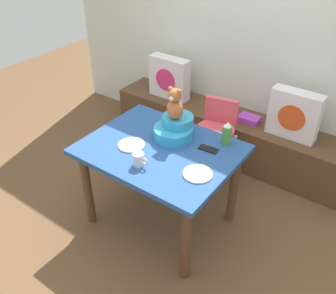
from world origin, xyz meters
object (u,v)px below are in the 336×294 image
Objects in this scene: dining_table at (160,160)px; cell_phone at (208,149)px; book_stack at (249,119)px; ketchup_bottle at (227,134)px; dinner_plate_far at (198,174)px; teddy_bear at (175,104)px; pillow_floral_right at (294,115)px; highchair at (216,131)px; infant_seat_teal at (174,128)px; dinner_plate_near at (131,145)px; coffee_mug at (139,160)px; pillow_floral_left at (169,78)px.

dining_table is 0.37m from cell_phone.
ketchup_bottle is (0.18, -0.86, 0.34)m from book_stack.
dinner_plate_far is (0.02, -0.44, -0.08)m from ketchup_bottle.
cell_phone is (0.30, 0.00, -0.27)m from teddy_bear.
highchair is (-0.54, -0.42, -0.16)m from pillow_floral_right.
dinner_plate_near is at bearing -122.67° from infant_seat_teal.
ketchup_bottle reaches higher than coffee_mug.
highchair is 0.94m from dinner_plate_far.
highchair is 0.75m from teddy_bear.
highchair is 3.16× the size of teddy_bear.
dinner_plate_near is at bearing -122.72° from teddy_bear.
infant_seat_teal is (-0.00, 0.19, 0.19)m from dining_table.
teddy_bear is at bearing -90.00° from infant_seat_teal.
ketchup_bottle is at bearing 21.17° from infant_seat_teal.
dinner_plate_far is at bearing -69.01° from highchair.
dinner_plate_far is at bearing -15.14° from dining_table.
dinner_plate_near reaches higher than cell_phone.
ketchup_bottle is (-0.24, -0.84, 0.15)m from pillow_floral_right.
pillow_floral_left is at bearing 113.79° from dinner_plate_near.
coffee_mug reaches higher than book_stack.
ketchup_bottle is 0.92× the size of dinner_plate_near.
cell_phone is at bearing -107.20° from pillow_floral_right.
pillow_floral_right is 2.38× the size of ketchup_bottle.
infant_seat_teal is 0.44m from coffee_mug.
teddy_bear is 1.25× the size of dinner_plate_far.
pillow_floral_left is at bearing 143.17° from ketchup_bottle.
ketchup_bottle is (0.30, -0.42, 0.31)m from highchair.
dinner_plate_far reaches higher than cell_phone.
coffee_mug is at bearing -87.90° from dining_table.
infant_seat_teal is 0.21m from teddy_bear.
ketchup_bottle is at bearing -78.23° from book_stack.
ketchup_bottle is 0.69m from coffee_mug.
highchair is 0.64m from infant_seat_teal.
ketchup_bottle is (0.37, 0.33, 0.20)m from dining_table.
dinner_plate_near and dinner_plate_far have the same top height.
cell_phone is at bearing -43.02° from pillow_floral_left.
cell_phone is at bearing -114.78° from ketchup_bottle.
dinner_plate_far is (0.38, 0.15, -0.04)m from coffee_mug.
highchair is 5.49× the size of cell_phone.
book_stack is at bearing 82.92° from coffee_mug.
teddy_bear reaches higher than pillow_floral_left.
dinner_plate_near is at bearing 142.81° from coffee_mug.
infant_seat_teal is at bearing -96.64° from highchair.
pillow_floral_right reaches higher than dinner_plate_near.
dinner_plate_far is at bearing -167.63° from cell_phone.
teddy_bear is at bearing -96.63° from highchair.
teddy_bear is at bearing 91.62° from coffee_mug.
dining_table is 0.44m from teddy_bear.
pillow_floral_left is at bearing 118.10° from coffee_mug.
ketchup_bottle is (1.12, -0.84, 0.15)m from pillow_floral_left.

